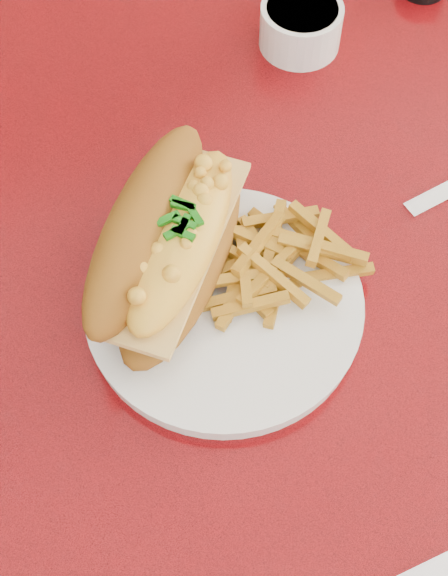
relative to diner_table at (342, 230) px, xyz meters
name	(u,v)px	position (x,y,z in m)	size (l,w,h in m)	color
ground	(300,416)	(0.00, 0.00, -0.61)	(8.00, 8.00, 0.00)	#BCB7AE
diner_table	(342,230)	(0.00, 0.00, 0.00)	(1.23, 0.83, 0.77)	red
booth_bench_far	(131,16)	(0.00, 0.81, -0.32)	(1.20, 0.51, 0.90)	maroon
dinner_plate	(224,305)	(-0.21, -0.12, 0.17)	(0.25, 0.25, 0.02)	white
mac_hoagie	(168,241)	(-0.24, -0.07, 0.22)	(0.23, 0.24, 0.10)	#8F5617
fries_pile	(276,253)	(-0.15, -0.11, 0.20)	(0.12, 0.11, 0.04)	gold
fork	(274,261)	(-0.15, -0.11, 0.18)	(0.03, 0.13, 0.00)	silver
gravy_ramekin	(301,25)	(0.00, 0.15, 0.19)	(0.12, 0.12, 0.05)	white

